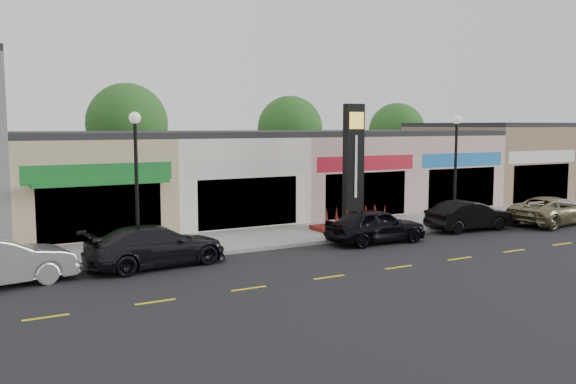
% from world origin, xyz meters
% --- Properties ---
extents(ground, '(120.00, 120.00, 0.00)m').
position_xyz_m(ground, '(0.00, 0.00, 0.00)').
color(ground, black).
rests_on(ground, ground).
extents(sidewalk, '(52.00, 4.30, 0.15)m').
position_xyz_m(sidewalk, '(0.00, 4.35, 0.07)').
color(sidewalk, gray).
rests_on(sidewalk, ground).
extents(curb, '(52.00, 0.20, 0.15)m').
position_xyz_m(curb, '(0.00, 2.10, 0.07)').
color(curb, gray).
rests_on(curb, ground).
extents(shop_beige, '(7.00, 10.85, 4.80)m').
position_xyz_m(shop_beige, '(-8.50, 11.46, 2.40)').
color(shop_beige, '#CBB481').
rests_on(shop_beige, ground).
extents(shop_cream, '(7.00, 10.01, 4.80)m').
position_xyz_m(shop_cream, '(-1.50, 11.47, 2.40)').
color(shop_cream, white).
rests_on(shop_cream, ground).
extents(shop_pink_w, '(7.00, 10.01, 4.80)m').
position_xyz_m(shop_pink_w, '(5.50, 11.47, 2.40)').
color(shop_pink_w, '#C7A597').
rests_on(shop_pink_w, ground).
extents(shop_pink_e, '(7.00, 10.01, 4.80)m').
position_xyz_m(shop_pink_e, '(12.50, 11.47, 2.40)').
color(shop_pink_e, '#C7A597').
rests_on(shop_pink_e, ground).
extents(shop_tan, '(7.00, 10.01, 5.30)m').
position_xyz_m(shop_tan, '(19.50, 11.48, 2.65)').
color(shop_tan, olive).
rests_on(shop_tan, ground).
extents(tree_rear_west, '(5.20, 5.20, 7.83)m').
position_xyz_m(tree_rear_west, '(-4.00, 19.50, 5.22)').
color(tree_rear_west, '#382619').
rests_on(tree_rear_west, ground).
extents(tree_rear_mid, '(4.80, 4.80, 7.29)m').
position_xyz_m(tree_rear_mid, '(8.00, 19.50, 4.88)').
color(tree_rear_mid, '#382619').
rests_on(tree_rear_mid, ground).
extents(tree_rear_east, '(4.60, 4.60, 6.94)m').
position_xyz_m(tree_rear_east, '(18.00, 19.50, 4.63)').
color(tree_rear_east, '#382619').
rests_on(tree_rear_east, ground).
extents(lamp_west_near, '(0.44, 0.44, 5.47)m').
position_xyz_m(lamp_west_near, '(-8.00, 2.50, 3.48)').
color(lamp_west_near, black).
rests_on(lamp_west_near, sidewalk).
extents(lamp_east_near, '(0.44, 0.44, 5.47)m').
position_xyz_m(lamp_east_near, '(8.00, 2.50, 3.48)').
color(lamp_east_near, black).
rests_on(lamp_east_near, sidewalk).
extents(pylon_sign, '(4.20, 1.30, 6.00)m').
position_xyz_m(pylon_sign, '(3.00, 4.20, 2.27)').
color(pylon_sign, '#631110').
rests_on(pylon_sign, sidewalk).
extents(car_dark_sedan, '(2.68, 5.41, 1.51)m').
position_xyz_m(car_dark_sedan, '(-7.63, 1.42, 0.75)').
color(car_dark_sedan, black).
rests_on(car_dark_sedan, ground).
extents(car_black_sedan, '(1.97, 4.59, 1.54)m').
position_xyz_m(car_black_sedan, '(2.08, 1.14, 0.77)').
color(car_black_sedan, black).
rests_on(car_black_sedan, ground).
extents(car_black_conv, '(1.79, 4.49, 1.45)m').
position_xyz_m(car_black_conv, '(8.03, 1.50, 0.73)').
color(car_black_conv, black).
rests_on(car_black_conv, ground).
extents(car_gold_suv, '(3.11, 5.53, 1.46)m').
position_xyz_m(car_gold_suv, '(13.16, 0.74, 0.73)').
color(car_gold_suv, olive).
rests_on(car_gold_suv, ground).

